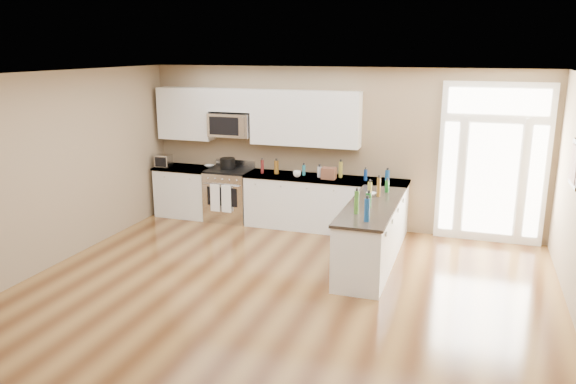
% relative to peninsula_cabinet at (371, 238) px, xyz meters
% --- Properties ---
extents(ground, '(8.00, 8.00, 0.00)m').
position_rel_peninsula_cabinet_xyz_m(ground, '(-0.93, -2.24, -0.43)').
color(ground, '#512F16').
extents(room_shell, '(8.00, 8.00, 8.00)m').
position_rel_peninsula_cabinet_xyz_m(room_shell, '(-0.93, -2.24, 1.27)').
color(room_shell, '#8A7457').
rests_on(room_shell, ground).
extents(back_cabinet_left, '(1.10, 0.66, 0.94)m').
position_rel_peninsula_cabinet_xyz_m(back_cabinet_left, '(-3.80, 1.45, 0.00)').
color(back_cabinet_left, silver).
rests_on(back_cabinet_left, ground).
extents(back_cabinet_right, '(2.85, 0.66, 0.94)m').
position_rel_peninsula_cabinet_xyz_m(back_cabinet_right, '(-1.08, 1.45, 0.00)').
color(back_cabinet_right, silver).
rests_on(back_cabinet_right, ground).
extents(peninsula_cabinet, '(0.69, 2.32, 0.94)m').
position_rel_peninsula_cabinet_xyz_m(peninsula_cabinet, '(0.00, 0.00, 0.00)').
color(peninsula_cabinet, silver).
rests_on(peninsula_cabinet, ground).
extents(upper_cabinet_left, '(1.04, 0.33, 0.95)m').
position_rel_peninsula_cabinet_xyz_m(upper_cabinet_left, '(-3.81, 1.59, 1.49)').
color(upper_cabinet_left, silver).
rests_on(upper_cabinet_left, room_shell).
extents(upper_cabinet_right, '(1.94, 0.33, 0.95)m').
position_rel_peninsula_cabinet_xyz_m(upper_cabinet_right, '(-1.50, 1.59, 1.49)').
color(upper_cabinet_right, silver).
rests_on(upper_cabinet_right, room_shell).
extents(upper_cabinet_short, '(0.82, 0.33, 0.40)m').
position_rel_peninsula_cabinet_xyz_m(upper_cabinet_short, '(-2.88, 1.59, 1.77)').
color(upper_cabinet_short, silver).
rests_on(upper_cabinet_short, room_shell).
extents(microwave, '(0.78, 0.41, 0.42)m').
position_rel_peninsula_cabinet_xyz_m(microwave, '(-2.88, 1.56, 1.33)').
color(microwave, silver).
rests_on(microwave, room_shell).
extents(entry_door, '(1.70, 0.10, 2.60)m').
position_rel_peninsula_cabinet_xyz_m(entry_door, '(1.62, 1.71, 0.87)').
color(entry_door, white).
rests_on(entry_door, ground).
extents(wall_art_near, '(0.05, 0.58, 0.58)m').
position_rel_peninsula_cabinet_xyz_m(wall_art_near, '(2.54, -0.04, 1.27)').
color(wall_art_near, black).
rests_on(wall_art_near, room_shell).
extents(kitchen_range, '(0.80, 0.70, 1.08)m').
position_rel_peninsula_cabinet_xyz_m(kitchen_range, '(-2.90, 1.45, 0.04)').
color(kitchen_range, silver).
rests_on(kitchen_range, ground).
extents(stockpot, '(0.28, 0.28, 0.21)m').
position_rel_peninsula_cabinet_xyz_m(stockpot, '(-2.95, 1.51, 0.62)').
color(stockpot, black).
rests_on(stockpot, kitchen_range).
extents(toaster_oven, '(0.28, 0.22, 0.24)m').
position_rel_peninsula_cabinet_xyz_m(toaster_oven, '(-4.18, 1.32, 0.62)').
color(toaster_oven, silver).
rests_on(toaster_oven, back_cabinet_left).
extents(cardboard_box, '(0.24, 0.18, 0.19)m').
position_rel_peninsula_cabinet_xyz_m(cardboard_box, '(-0.99, 1.35, 0.60)').
color(cardboard_box, brown).
rests_on(cardboard_box, back_cabinet_right).
extents(bowl_left, '(0.21, 0.21, 0.04)m').
position_rel_peninsula_cabinet_xyz_m(bowl_left, '(-3.36, 1.58, 0.53)').
color(bowl_left, white).
rests_on(bowl_left, back_cabinet_left).
extents(bowl_peninsula, '(0.16, 0.16, 0.05)m').
position_rel_peninsula_cabinet_xyz_m(bowl_peninsula, '(-0.10, 0.47, 0.53)').
color(bowl_peninsula, white).
rests_on(bowl_peninsula, peninsula_cabinet).
extents(cup_counter, '(0.16, 0.16, 0.11)m').
position_rel_peninsula_cabinet_xyz_m(cup_counter, '(-1.55, 1.32, 0.56)').
color(cup_counter, white).
rests_on(cup_counter, back_cabinet_right).
extents(counter_bottles, '(2.38, 2.45, 0.32)m').
position_rel_peninsula_cabinet_xyz_m(counter_bottles, '(-0.59, 0.65, 0.63)').
color(counter_bottles, '#19591E').
rests_on(counter_bottles, back_cabinet_right).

